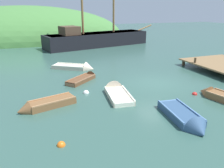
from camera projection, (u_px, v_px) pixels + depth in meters
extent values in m
plane|color=#33564C|center=(155.00, 83.00, 16.39)|extent=(120.00, 120.00, 0.00)
cylinder|color=#4F3D27|center=(183.00, 65.00, 21.40)|extent=(0.28, 0.28, 1.24)
cylinder|color=#4F3D27|center=(221.00, 61.00, 23.02)|extent=(0.28, 0.28, 1.24)
cylinder|color=#4F3D27|center=(195.00, 60.00, 19.64)|extent=(0.20, 0.20, 0.45)
ellipsoid|color=#477F3D|center=(27.00, 38.00, 40.43)|extent=(36.50, 21.41, 11.43)
cube|color=black|center=(98.00, 42.00, 32.15)|extent=(15.73, 6.88, 2.68)
cube|color=#997A51|center=(98.00, 33.00, 31.73)|extent=(15.07, 6.46, 0.10)
cylinder|color=olive|center=(144.00, 28.00, 36.20)|extent=(2.92, 0.83, 0.97)
cube|color=#4C3828|center=(70.00, 31.00, 29.31)|extent=(2.70, 3.00, 1.10)
cube|color=brown|center=(52.00, 104.00, 12.50)|extent=(2.71, 1.57, 0.49)
cone|color=brown|center=(23.00, 111.00, 11.62)|extent=(0.85, 1.04, 0.90)
cube|color=#AE7B4F|center=(72.00, 98.00, 13.15)|extent=(0.33, 0.86, 0.34)
cube|color=#AE7B4F|center=(44.00, 103.00, 12.19)|extent=(0.40, 0.89, 0.05)
cube|color=#AE7B4F|center=(60.00, 99.00, 12.68)|extent=(0.40, 0.89, 0.05)
cube|color=#AE7B4F|center=(49.00, 97.00, 12.74)|extent=(2.44, 0.71, 0.07)
cube|color=#AE7B4F|center=(55.00, 102.00, 12.08)|extent=(2.44, 0.71, 0.07)
cube|color=beige|center=(70.00, 68.00, 20.25)|extent=(3.27, 2.82, 0.42)
cone|color=beige|center=(90.00, 69.00, 19.81)|extent=(1.31, 1.42, 1.21)
cube|color=white|center=(55.00, 66.00, 20.58)|extent=(0.75, 1.00, 0.29)
cube|color=white|center=(75.00, 66.00, 20.08)|extent=(0.82, 1.06, 0.05)
cube|color=white|center=(64.00, 66.00, 20.33)|extent=(0.82, 1.06, 0.05)
cube|color=white|center=(67.00, 67.00, 19.63)|extent=(2.54, 1.81, 0.07)
cube|color=white|center=(72.00, 63.00, 20.72)|extent=(2.54, 1.81, 0.07)
cube|color=brown|center=(81.00, 81.00, 16.64)|extent=(2.59, 2.38, 0.38)
cone|color=brown|center=(93.00, 75.00, 17.99)|extent=(1.06, 1.09, 0.87)
cube|color=#8E6242|center=(70.00, 85.00, 15.58)|extent=(0.62, 0.71, 0.27)
cube|color=#8E6242|center=(84.00, 78.00, 16.97)|extent=(0.68, 0.76, 0.05)
cube|color=#8E6242|center=(77.00, 81.00, 16.22)|extent=(0.68, 0.76, 0.05)
cube|color=#8E6242|center=(85.00, 79.00, 16.38)|extent=(2.01, 1.71, 0.07)
cube|color=#8E6242|center=(76.00, 77.00, 16.76)|extent=(2.01, 1.71, 0.07)
cube|color=#335175|center=(180.00, 115.00, 11.27)|extent=(1.54, 2.85, 0.46)
cone|color=#335175|center=(200.00, 132.00, 9.71)|extent=(1.22, 0.82, 1.14)
cube|color=#4F75A1|center=(168.00, 103.00, 12.46)|extent=(1.09, 0.26, 0.32)
cube|color=#4F75A1|center=(185.00, 116.00, 10.78)|extent=(1.12, 0.32, 0.05)
cube|color=#4F75A1|center=(175.00, 108.00, 11.66)|extent=(1.12, 0.32, 0.05)
cube|color=#4F75A1|center=(170.00, 111.00, 11.06)|extent=(0.42, 2.66, 0.07)
cube|color=#4F75A1|center=(190.00, 109.00, 11.31)|extent=(0.42, 2.66, 0.07)
cone|color=brown|center=(205.00, 92.00, 14.24)|extent=(1.07, 0.86, 0.94)
cube|color=#AE7B4F|center=(223.00, 95.00, 13.22)|extent=(0.93, 0.38, 0.05)
cube|color=beige|center=(119.00, 97.00, 13.61)|extent=(1.65, 2.91, 0.39)
cone|color=beige|center=(113.00, 88.00, 15.19)|extent=(1.29, 0.85, 1.21)
cube|color=white|center=(125.00, 105.00, 12.36)|extent=(1.15, 0.28, 0.27)
cube|color=white|center=(117.00, 92.00, 14.01)|extent=(1.18, 0.34, 0.05)
cube|color=white|center=(121.00, 98.00, 13.12)|extent=(1.18, 0.34, 0.05)
cube|color=white|center=(128.00, 93.00, 13.66)|extent=(0.46, 2.68, 0.07)
cube|color=white|center=(109.00, 94.00, 13.41)|extent=(0.46, 2.68, 0.07)
sphere|color=red|center=(195.00, 94.00, 14.19)|extent=(0.33, 0.33, 0.33)
sphere|color=orange|center=(61.00, 145.00, 8.93)|extent=(0.35, 0.35, 0.35)
sphere|color=white|center=(86.00, 93.00, 14.41)|extent=(0.40, 0.40, 0.40)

